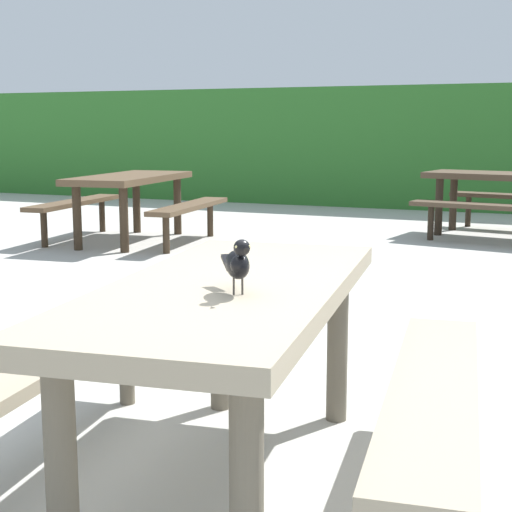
# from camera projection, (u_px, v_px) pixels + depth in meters

# --- Properties ---
(ground_plane) EXTENTS (60.00, 60.00, 0.00)m
(ground_plane) POSITION_uv_depth(u_px,v_px,m) (274.00, 479.00, 2.79)
(ground_plane) COLOR #B7B5AD
(picnic_table_foreground) EXTENTS (1.89, 1.91, 0.74)m
(picnic_table_foreground) POSITION_uv_depth(u_px,v_px,m) (229.00, 333.00, 2.67)
(picnic_table_foreground) COLOR gray
(picnic_table_foreground) RESTS_ON ground
(bird_grackle) EXTENTS (0.19, 0.24, 0.18)m
(bird_grackle) POSITION_uv_depth(u_px,v_px,m) (238.00, 263.00, 2.41)
(bird_grackle) COLOR black
(bird_grackle) RESTS_ON picnic_table_foreground
(picnic_table_mid_left) EXTENTS (1.85, 1.88, 0.74)m
(picnic_table_mid_left) POSITION_uv_depth(u_px,v_px,m) (130.00, 192.00, 8.47)
(picnic_table_mid_left) COLOR brown
(picnic_table_mid_left) RESTS_ON ground
(picnic_table_mid_right) EXTENTS (1.96, 1.93, 0.74)m
(picnic_table_mid_right) POSITION_uv_depth(u_px,v_px,m) (507.00, 189.00, 8.83)
(picnic_table_mid_right) COLOR #473828
(picnic_table_mid_right) RESTS_ON ground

